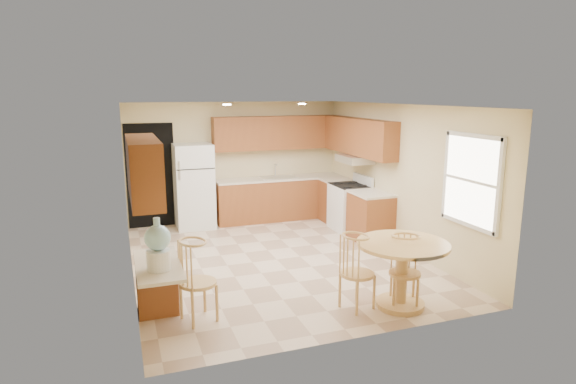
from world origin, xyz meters
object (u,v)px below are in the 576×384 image
object	(u,v)px
stove	(350,207)
chair_desk	(199,275)
chair_table_a	(361,267)
water_crock	(158,246)
dining_table	(402,265)
chair_table_b	(409,267)
refrigerator	(194,186)

from	to	relation	value
stove	chair_desk	size ratio (longest dim) A/B	1.09
chair_table_a	water_crock	bearing A→B (deg)	-113.53
stove	dining_table	distance (m)	3.52
chair_table_a	water_crock	world-z (taller)	water_crock
stove	chair_table_b	distance (m)	3.59
chair_table_a	dining_table	bearing A→B (deg)	66.93
chair_table_b	water_crock	xyz separation A→B (m)	(-2.99, 0.38, 0.48)
stove	chair_table_b	xyz separation A→B (m)	(-0.93, -3.47, 0.09)
refrigerator	dining_table	size ratio (longest dim) A/B	1.47
chair_table_a	chair_desk	xyz separation A→B (m)	(-1.94, 0.34, 0.02)
dining_table	chair_desk	xyz separation A→B (m)	(-2.49, 0.39, 0.05)
dining_table	chair_table_a	bearing A→B (deg)	174.71
chair_desk	dining_table	bearing A→B (deg)	63.71
refrigerator	stove	bearing A→B (deg)	-22.99
refrigerator	chair_table_a	xyz separation A→B (m)	(1.34, -4.55, -0.26)
refrigerator	stove	distance (m)	3.15
chair_table_b	water_crock	distance (m)	3.05
refrigerator	chair_desk	world-z (taller)	refrigerator
stove	chair_table_a	distance (m)	3.67
refrigerator	stove	xyz separation A→B (m)	(2.88, -1.22, -0.38)
refrigerator	stove	size ratio (longest dim) A/B	1.55
water_crock	chair_table_a	bearing A→B (deg)	-5.75
refrigerator	chair_table_b	size ratio (longest dim) A/B	1.85
chair_desk	refrigerator	bearing A→B (deg)	154.51
chair_table_b	water_crock	bearing A→B (deg)	17.55
stove	water_crock	xyz separation A→B (m)	(-3.92, -3.09, 0.57)
stove	chair_desk	bearing A→B (deg)	-139.30
refrigerator	dining_table	bearing A→B (deg)	-67.64
chair_table_a	chair_table_b	bearing A→B (deg)	59.21
chair_table_a	chair_desk	bearing A→B (deg)	-117.71
chair_table_b	chair_desk	bearing A→B (deg)	14.12
water_crock	chair_table_b	bearing A→B (deg)	-7.23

